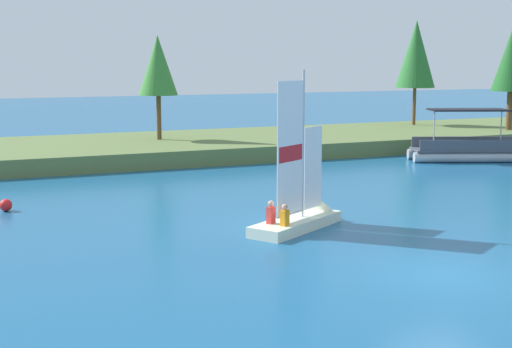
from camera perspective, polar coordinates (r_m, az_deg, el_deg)
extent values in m
plane|color=#195684|center=(20.77, 14.04, -7.57)|extent=(200.00, 200.00, 0.00)
cube|color=#5B703D|center=(45.00, -7.47, 2.02)|extent=(80.00, 11.43, 0.93)
cylinder|color=brown|center=(45.31, -7.54, 4.37)|extent=(0.29, 0.29, 2.70)
cone|color=#387F33|center=(45.18, -7.62, 8.36)|extent=(2.36, 2.36, 3.60)
cylinder|color=brown|center=(56.34, 12.17, 5.16)|extent=(0.24, 0.24, 2.78)
cone|color=#286B2D|center=(56.23, 12.29, 9.08)|extent=(2.90, 2.90, 4.92)
cylinder|color=brown|center=(54.11, 19.06, 4.68)|extent=(0.43, 0.43, 2.68)
cone|color=#1E5B23|center=(54.00, 19.26, 8.50)|extent=(2.69, 2.69, 4.54)
cube|color=silver|center=(25.37, 3.12, -3.88)|extent=(4.19, 3.21, 0.37)
cone|color=silver|center=(27.10, 5.46, -3.09)|extent=(1.47, 1.50, 1.13)
cylinder|color=#B7B7BC|center=(25.26, 3.67, 2.32)|extent=(0.08, 0.08, 5.07)
cube|color=white|center=(24.60, 2.69, 2.03)|extent=(1.37, 0.84, 4.47)
cube|color=red|center=(24.62, 2.69, 1.60)|extent=(1.24, 0.77, 0.54)
cube|color=white|center=(25.94, 4.43, 0.51)|extent=(0.99, 0.61, 2.90)
cylinder|color=#B7B7BC|center=(24.97, 2.65, -3.13)|extent=(1.39, 0.87, 0.06)
cube|color=orange|center=(24.21, 2.25, -3.42)|extent=(0.34, 0.32, 0.52)
sphere|color=tan|center=(24.13, 2.25, -2.57)|extent=(0.20, 0.20, 0.20)
cube|color=red|center=(24.51, 1.17, -3.20)|extent=(0.34, 0.32, 0.57)
sphere|color=tan|center=(24.43, 1.17, -2.30)|extent=(0.20, 0.20, 0.20)
cylinder|color=#B2B2B7|center=(44.79, 15.72, 1.52)|extent=(6.22, 2.97, 0.60)
cylinder|color=#B2B2B7|center=(43.37, 16.30, 1.26)|extent=(6.22, 2.97, 0.60)
cube|color=#474C56|center=(44.04, 16.02, 1.84)|extent=(6.54, 4.26, 0.10)
cube|color=#474C56|center=(44.91, 15.68, 2.44)|extent=(5.55, 2.31, 0.60)
cube|color=#474C56|center=(43.09, 16.42, 2.14)|extent=(5.55, 2.31, 0.60)
cylinder|color=#B2B2B7|center=(44.54, 18.47, 3.29)|extent=(0.06, 0.06, 2.19)
cylinder|color=#B2B2B7|center=(43.37, 13.64, 3.35)|extent=(0.06, 0.06, 2.19)
cube|color=black|center=(43.83, 16.15, 4.80)|extent=(4.78, 3.39, 0.08)
sphere|color=red|center=(29.89, -18.82, -2.30)|extent=(0.48, 0.48, 0.48)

